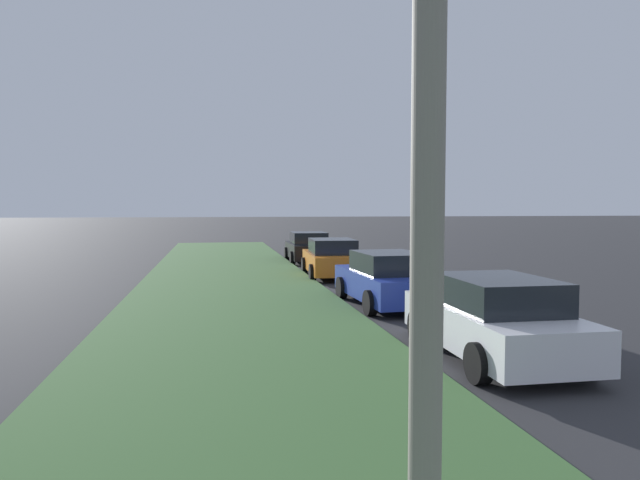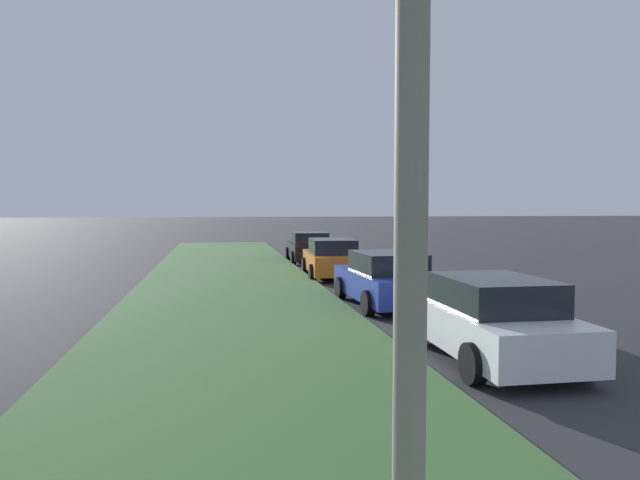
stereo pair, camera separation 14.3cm
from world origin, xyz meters
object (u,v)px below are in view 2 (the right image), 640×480
object	(u,v)px
parked_car_white	(490,319)
parked_car_blue	(386,279)
parked_car_black	(309,247)
parked_car_orange	(332,258)

from	to	relation	value
parked_car_white	parked_car_blue	xyz separation A→B (m)	(5.58, 0.22, 0.00)
parked_car_blue	parked_car_black	distance (m)	12.38
parked_car_white	parked_car_blue	distance (m)	5.58
parked_car_blue	parked_car_black	bearing A→B (deg)	-1.64
parked_car_white	parked_car_black	bearing A→B (deg)	1.77
parked_car_black	parked_car_blue	bearing A→B (deg)	-177.85
parked_car_white	parked_car_orange	bearing A→B (deg)	2.60
parked_car_white	parked_car_orange	distance (m)	12.04
parked_car_white	parked_car_blue	world-z (taller)	same
parked_car_white	parked_car_blue	bearing A→B (deg)	2.89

